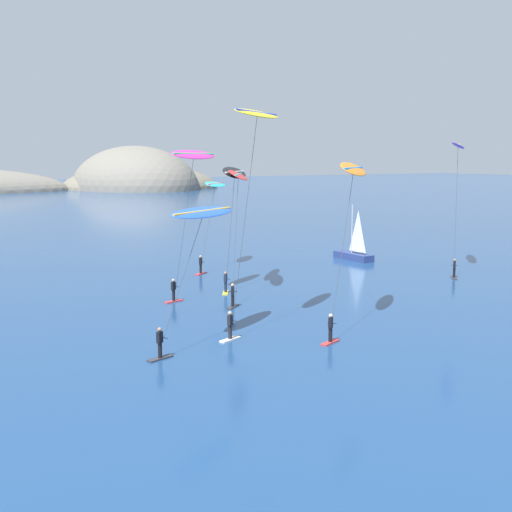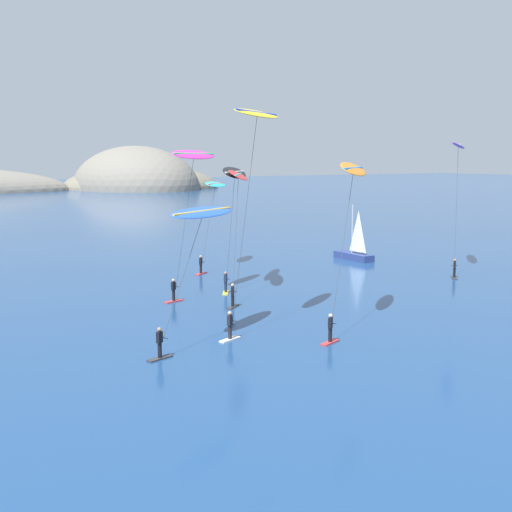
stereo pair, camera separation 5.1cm
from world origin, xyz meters
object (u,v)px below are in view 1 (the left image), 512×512
at_px(kitesurfer_blue, 200,221).
at_px(kitesurfer_red, 238,183).
at_px(sailboat_near, 351,253).
at_px(kitesurfer_yellow, 255,132).
at_px(kitesurfer_orange, 352,181).
at_px(kitesurfer_purple, 458,155).
at_px(kitesurfer_magenta, 192,166).
at_px(kitesurfer_black, 234,180).
at_px(kitesurfer_cyan, 214,191).

bearing_deg(kitesurfer_blue, kitesurfer_red, 51.84).
xyz_separation_m(sailboat_near, kitesurfer_yellow, (-22.20, -18.09, 11.33)).
height_order(kitesurfer_yellow, kitesurfer_blue, kitesurfer_yellow).
bearing_deg(kitesurfer_orange, sailboat_near, 50.83).
xyz_separation_m(kitesurfer_yellow, kitesurfer_red, (3.96, 9.33, -3.46)).
relative_size(kitesurfer_purple, kitesurfer_orange, 1.16).
bearing_deg(kitesurfer_magenta, kitesurfer_orange, -68.39).
bearing_deg(kitesurfer_orange, kitesurfer_black, 93.05).
bearing_deg(kitesurfer_orange, kitesurfer_yellow, 159.91).
distance_m(sailboat_near, kitesurfer_blue, 33.10).
xyz_separation_m(kitesurfer_cyan, kitesurfer_orange, (-2.15, -23.29, 1.75)).
bearing_deg(kitesurfer_black, kitesurfer_yellow, -112.86).
xyz_separation_m(kitesurfer_yellow, kitesurfer_orange, (5.75, -2.10, -2.93)).
height_order(sailboat_near, kitesurfer_black, kitesurfer_black).
bearing_deg(kitesurfer_orange, kitesurfer_purple, 26.54).
relative_size(sailboat_near, kitesurfer_yellow, 0.44).
bearing_deg(kitesurfer_red, sailboat_near, 25.66).
height_order(kitesurfer_magenta, kitesurfer_red, kitesurfer_magenta).
bearing_deg(kitesurfer_blue, kitesurfer_magenta, 67.08).
bearing_deg(kitesurfer_magenta, kitesurfer_red, -20.59).
xyz_separation_m(kitesurfer_cyan, kitesurfer_purple, (18.32, -13.07, 3.37)).
bearing_deg(kitesurfer_orange, kitesurfer_magenta, 111.61).
relative_size(kitesurfer_purple, kitesurfer_yellow, 0.89).
height_order(sailboat_near, kitesurfer_orange, kitesurfer_orange).
xyz_separation_m(kitesurfer_purple, kitesurfer_red, (-22.26, 1.21, -2.15)).
height_order(kitesurfer_cyan, kitesurfer_black, kitesurfer_black).
relative_size(kitesurfer_blue, kitesurfer_orange, 0.75).
relative_size(kitesurfer_magenta, kitesurfer_black, 1.13).
bearing_deg(kitesurfer_purple, kitesurfer_cyan, 144.50).
height_order(sailboat_near, kitesurfer_magenta, kitesurfer_magenta).
xyz_separation_m(kitesurfer_magenta, kitesurfer_blue, (-4.87, -11.51, -2.96)).
bearing_deg(kitesurfer_purple, sailboat_near, 111.95).
relative_size(kitesurfer_cyan, kitesurfer_red, 0.86).
xyz_separation_m(kitesurfer_cyan, kitesurfer_black, (-2.89, -9.33, 1.37)).
distance_m(kitesurfer_purple, kitesurfer_red, 22.39).
bearing_deg(kitesurfer_red, kitesurfer_magenta, 159.41).
height_order(sailboat_near, kitesurfer_blue, kitesurfer_blue).
xyz_separation_m(kitesurfer_red, kitesurfer_blue, (-8.09, -10.30, -1.60)).
distance_m(kitesurfer_cyan, kitesurfer_orange, 23.46).
distance_m(kitesurfer_yellow, kitesurfer_orange, 6.79).
relative_size(kitesurfer_cyan, kitesurfer_blue, 1.07).
height_order(kitesurfer_purple, kitesurfer_blue, kitesurfer_purple).
bearing_deg(kitesurfer_black, kitesurfer_purple, -9.99).
xyz_separation_m(kitesurfer_yellow, kitesurfer_blue, (-4.13, -0.97, -5.06)).
height_order(kitesurfer_cyan, kitesurfer_blue, kitesurfer_cyan).
height_order(sailboat_near, kitesurfer_cyan, kitesurfer_cyan).
relative_size(sailboat_near, kitesurfer_black, 0.60).
bearing_deg(kitesurfer_cyan, kitesurfer_red, -108.35).
xyz_separation_m(kitesurfer_red, kitesurfer_orange, (1.78, -11.43, 0.53)).
height_order(kitesurfer_yellow, kitesurfer_orange, kitesurfer_yellow).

